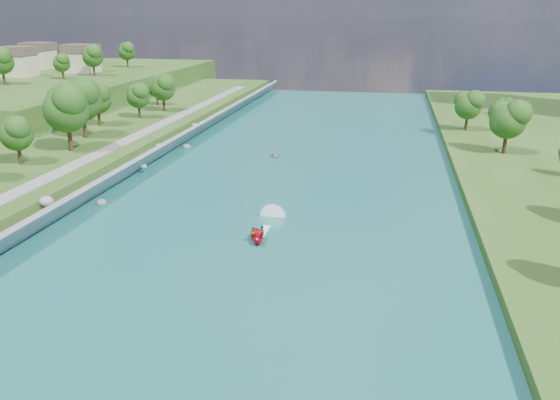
# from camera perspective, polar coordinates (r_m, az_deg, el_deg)

# --- Properties ---
(ground) EXTENTS (260.00, 260.00, 0.00)m
(ground) POSITION_cam_1_polar(r_m,az_deg,el_deg) (62.91, -4.49, -5.93)
(ground) COLOR #2D5119
(ground) RESTS_ON ground
(river_water) EXTENTS (55.00, 240.00, 0.10)m
(river_water) POSITION_cam_1_polar(r_m,az_deg,el_deg) (80.91, -0.65, -0.06)
(river_water) COLOR #18595B
(river_water) RESTS_ON ground
(ridge_west) EXTENTS (60.00, 120.00, 9.00)m
(ridge_west) POSITION_cam_1_polar(r_m,az_deg,el_deg) (180.66, -22.11, 10.64)
(ridge_west) COLOR #2D5119
(ridge_west) RESTS_ON ground
(riprap_bank) EXTENTS (4.45, 236.00, 4.23)m
(riprap_bank) POSITION_cam_1_polar(r_m,az_deg,el_deg) (88.48, -17.38, 1.93)
(riprap_bank) COLOR slate
(riprap_bank) RESTS_ON ground
(riverside_path) EXTENTS (3.00, 200.00, 0.10)m
(riverside_path) POSITION_cam_1_polar(r_m,az_deg,el_deg) (92.08, -20.88, 3.32)
(riverside_path) COLOR gray
(riverside_path) RESTS_ON berm_west
(ridge_houses) EXTENTS (29.50, 29.50, 8.40)m
(ridge_houses) POSITION_cam_1_polar(r_m,az_deg,el_deg) (187.37, -23.23, 13.48)
(ridge_houses) COLOR beige
(ridge_houses) RESTS_ON ridge_west
(trees_east) EXTENTS (17.00, 134.07, 11.83)m
(trees_east) POSITION_cam_1_polar(r_m,az_deg,el_deg) (87.65, 26.52, 3.93)
(trees_east) COLOR #114312
(trees_east) RESTS_ON berm_east
(trees_ridge) EXTENTS (18.32, 55.90, 10.84)m
(trees_ridge) POSITION_cam_1_polar(r_m,az_deg,el_deg) (173.10, -20.81, 13.63)
(trees_ridge) COLOR #114312
(trees_ridge) RESTS_ON ridge_west
(motorboat) EXTENTS (3.60, 18.70, 2.05)m
(motorboat) POSITION_cam_1_polar(r_m,az_deg,el_deg) (68.02, -1.97, -3.29)
(motorboat) COLOR red
(motorboat) RESTS_ON river_water
(raft) EXTENTS (3.25, 3.71, 1.53)m
(raft) POSITION_cam_1_polar(r_m,az_deg,el_deg) (105.69, -0.56, 4.75)
(raft) COLOR #93969B
(raft) RESTS_ON river_water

